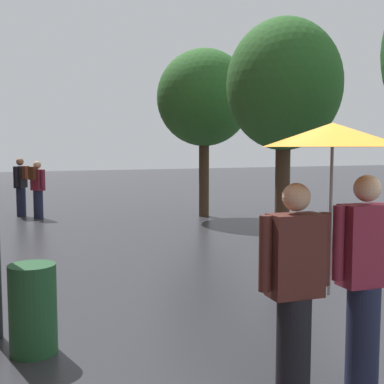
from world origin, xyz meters
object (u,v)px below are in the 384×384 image
pedestrian_walking_far (21,185)px  couple_under_umbrella (332,222)px  street_tree_2 (204,98)px  pedestrian_walking_midground (37,188)px  street_tree_1 (284,86)px  litter_bin (33,309)px

pedestrian_walking_far → couple_under_umbrella: bearing=-83.9°
street_tree_2 → couple_under_umbrella: size_ratio=2.21×
pedestrian_walking_midground → pedestrian_walking_far: bearing=122.6°
couple_under_umbrella → pedestrian_walking_far: (-1.26, 11.69, -0.49)m
street_tree_1 → litter_bin: 7.10m
litter_bin → pedestrian_walking_midground: pedestrian_walking_midground is taller
litter_bin → couple_under_umbrella: bearing=-41.3°
pedestrian_walking_midground → pedestrian_walking_far: (-0.37, 0.59, 0.04)m
street_tree_1 → pedestrian_walking_midground: size_ratio=2.88×
couple_under_umbrella → pedestrian_walking_far: bearing=96.1°
street_tree_1 → litter_bin: street_tree_1 is taller
street_tree_2 → pedestrian_walking_midground: size_ratio=2.96×
couple_under_umbrella → pedestrian_walking_midground: couple_under_umbrella is taller
street_tree_1 → pedestrian_walking_far: size_ratio=2.75×
litter_bin → pedestrian_walking_midground: bearing=83.1°
street_tree_2 → litter_bin: bearing=-125.1°
couple_under_umbrella → litter_bin: 2.84m
street_tree_2 → litter_bin: street_tree_2 is taller
pedestrian_walking_midground → pedestrian_walking_far: pedestrian_walking_far is taller
street_tree_1 → couple_under_umbrella: bearing=-121.2°
pedestrian_walking_far → street_tree_1: bearing=-53.3°
street_tree_1 → pedestrian_walking_midground: (-4.22, 5.58, -2.34)m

